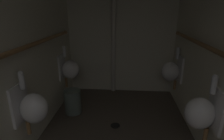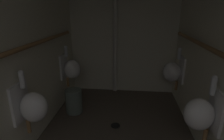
# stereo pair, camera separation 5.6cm
# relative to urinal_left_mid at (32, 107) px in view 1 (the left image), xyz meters

# --- Properties ---
(wall_left) EXTENTS (0.06, 3.97, 2.43)m
(wall_left) POSITION_rel_urinal_left_mid_xyz_m (-0.18, 0.01, 0.57)
(wall_left) COLOR beige
(wall_left) RESTS_ON ground
(wall_back) EXTENTS (2.20, 0.06, 2.43)m
(wall_back) POSITION_rel_urinal_left_mid_xyz_m (0.89, 1.96, 0.57)
(wall_back) COLOR beige
(wall_back) RESTS_ON ground
(urinal_left_mid) EXTENTS (0.32, 0.30, 0.76)m
(urinal_left_mid) POSITION_rel_urinal_left_mid_xyz_m (0.00, 0.00, 0.00)
(urinal_left_mid) COLOR white
(urinal_left_far) EXTENTS (0.32, 0.30, 0.76)m
(urinal_left_far) POSITION_rel_urinal_left_mid_xyz_m (0.00, 1.35, 0.00)
(urinal_left_far) COLOR white
(urinal_right_mid) EXTENTS (0.32, 0.30, 0.76)m
(urinal_right_mid) POSITION_rel_urinal_left_mid_xyz_m (1.79, 0.04, 0.00)
(urinal_right_mid) COLOR white
(urinal_right_far) EXTENTS (0.32, 0.30, 0.76)m
(urinal_right_far) POSITION_rel_urinal_left_mid_xyz_m (1.79, 1.39, 0.00)
(urinal_right_far) COLOR white
(supply_pipe_left) EXTENTS (0.06, 3.23, 0.06)m
(supply_pipe_left) POSITION_rel_urinal_left_mid_xyz_m (-0.09, -0.03, 0.62)
(supply_pipe_left) COLOR #9E7042
(supply_pipe_right) EXTENTS (0.06, 3.20, 0.06)m
(supply_pipe_right) POSITION_rel_urinal_left_mid_xyz_m (1.87, 0.02, 0.62)
(supply_pipe_right) COLOR #9E7042
(standpipe_back_wall) EXTENTS (0.08, 0.08, 2.38)m
(standpipe_back_wall) POSITION_rel_urinal_left_mid_xyz_m (0.75, 1.85, 0.57)
(standpipe_back_wall) COLOR beige
(standpipe_back_wall) RESTS_ON ground
(floor_drain) EXTENTS (0.14, 0.14, 0.01)m
(floor_drain) POSITION_rel_urinal_left_mid_xyz_m (0.86, 0.65, -0.64)
(floor_drain) COLOR black
(floor_drain) RESTS_ON ground
(waste_bin) EXTENTS (0.27, 0.27, 0.40)m
(waste_bin) POSITION_rel_urinal_left_mid_xyz_m (0.14, 0.97, -0.44)
(waste_bin) COLOR slate
(waste_bin) RESTS_ON ground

